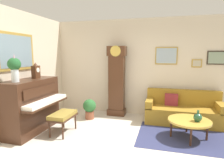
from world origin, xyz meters
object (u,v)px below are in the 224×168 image
object	(u,v)px
piano	(31,105)
grandfather_clock	(117,83)
couch	(183,111)
potted_plant	(90,108)
piano_bench	(63,116)
coffee_table	(189,121)
flower_vase	(14,67)
mantel_clock	(36,71)
green_jug	(198,117)

from	to	relation	value
piano	grandfather_clock	size ratio (longest dim) A/B	0.71
couch	potted_plant	world-z (taller)	couch
piano_bench	coffee_table	bearing A→B (deg)	9.42
grandfather_clock	piano_bench	bearing A→B (deg)	-117.23
coffee_table	piano	bearing A→B (deg)	-171.56
flower_vase	potted_plant	size ratio (longest dim) A/B	1.04
piano_bench	mantel_clock	distance (m)	1.26
couch	mantel_clock	distance (m)	3.85
couch	green_jug	bearing A→B (deg)	-79.75
mantel_clock	potted_plant	xyz separation A→B (m)	(0.98, 0.92, -1.07)
grandfather_clock	mantel_clock	bearing A→B (deg)	-137.39
grandfather_clock	coffee_table	distance (m)	2.31
piano	piano_bench	bearing A→B (deg)	4.89
potted_plant	grandfather_clock	bearing A→B (deg)	41.75
couch	mantel_clock	bearing A→B (deg)	-159.26
piano_bench	mantel_clock	size ratio (longest dim) A/B	1.84
piano	mantel_clock	world-z (taller)	mantel_clock
piano	flower_vase	bearing A→B (deg)	-89.74
grandfather_clock	coffee_table	world-z (taller)	grandfather_clock
couch	potted_plant	bearing A→B (deg)	-171.02
piano	potted_plant	world-z (taller)	piano
piano_bench	potted_plant	world-z (taller)	potted_plant
piano	flower_vase	distance (m)	1.02
piano_bench	mantel_clock	bearing A→B (deg)	167.91
piano	potted_plant	bearing A→B (deg)	49.47
piano_bench	grandfather_clock	bearing A→B (deg)	62.77
couch	coffee_table	bearing A→B (deg)	-87.37
green_jug	piano_bench	bearing A→B (deg)	-172.31
mantel_clock	piano_bench	bearing A→B (deg)	-12.09
mantel_clock	flower_vase	xyz separation A→B (m)	(-0.00, -0.66, 0.14)
grandfather_clock	mantel_clock	distance (m)	2.23
piano	green_jug	world-z (taller)	piano
piano	piano_bench	xyz separation A→B (m)	(0.77, 0.07, -0.21)
piano	couch	world-z (taller)	piano
piano	coffee_table	bearing A→B (deg)	8.44
mantel_clock	flower_vase	size ratio (longest dim) A/B	0.66
piano	mantel_clock	bearing A→B (deg)	89.39
couch	flower_vase	distance (m)	4.16
couch	piano	bearing A→B (deg)	-156.02
piano	green_jug	bearing A→B (deg)	7.10
piano	grandfather_clock	world-z (taller)	grandfather_clock
mantel_clock	couch	bearing A→B (deg)	20.74
coffee_table	flower_vase	world-z (taller)	flower_vase
grandfather_clock	potted_plant	distance (m)	1.07
piano_bench	green_jug	size ratio (longest dim) A/B	2.92
piano_bench	potted_plant	size ratio (longest dim) A/B	1.25
mantel_clock	potted_plant	distance (m)	1.72
coffee_table	potted_plant	size ratio (longest dim) A/B	1.57
coffee_table	piano_bench	bearing A→B (deg)	-170.58
piano	mantel_clock	size ratio (longest dim) A/B	3.79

